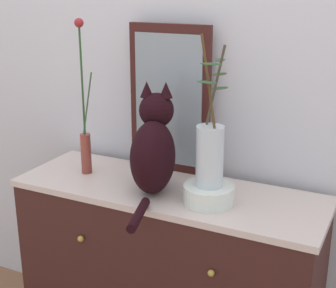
{
  "coord_description": "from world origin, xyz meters",
  "views": [
    {
      "loc": [
        0.78,
        -1.59,
        1.57
      ],
      "look_at": [
        0.0,
        0.0,
        0.99
      ],
      "focal_mm": 53.37,
      "sensor_mm": 36.0,
      "label": 1
    }
  ],
  "objects_px": {
    "sideboard": "(168,279)",
    "vase_glass_clear": "(210,152)",
    "mirror_leaning": "(169,100)",
    "vase_slim_green": "(85,133)",
    "bowl_porcelain": "(209,194)",
    "cat_sitting": "(153,149)"
  },
  "relations": [
    {
      "from": "sideboard",
      "to": "vase_glass_clear",
      "type": "bearing_deg",
      "value": -16.5
    },
    {
      "from": "mirror_leaning",
      "to": "vase_glass_clear",
      "type": "relative_size",
      "value": 1.14
    },
    {
      "from": "mirror_leaning",
      "to": "vase_slim_green",
      "type": "distance_m",
      "value": 0.37
    },
    {
      "from": "bowl_porcelain",
      "to": "vase_glass_clear",
      "type": "distance_m",
      "value": 0.16
    },
    {
      "from": "sideboard",
      "to": "vase_slim_green",
      "type": "relative_size",
      "value": 1.93
    },
    {
      "from": "vase_slim_green",
      "to": "bowl_porcelain",
      "type": "distance_m",
      "value": 0.59
    },
    {
      "from": "mirror_leaning",
      "to": "vase_glass_clear",
      "type": "bearing_deg",
      "value": -41.32
    },
    {
      "from": "cat_sitting",
      "to": "bowl_porcelain",
      "type": "xyz_separation_m",
      "value": [
        0.23,
        -0.02,
        -0.13
      ]
    },
    {
      "from": "vase_glass_clear",
      "to": "sideboard",
      "type": "bearing_deg",
      "value": 163.5
    },
    {
      "from": "mirror_leaning",
      "to": "vase_glass_clear",
      "type": "height_order",
      "value": "mirror_leaning"
    },
    {
      "from": "mirror_leaning",
      "to": "cat_sitting",
      "type": "relative_size",
      "value": 1.26
    },
    {
      "from": "bowl_porcelain",
      "to": "vase_glass_clear",
      "type": "xyz_separation_m",
      "value": [
        0.0,
        0.0,
        0.16
      ]
    },
    {
      "from": "vase_slim_green",
      "to": "vase_glass_clear",
      "type": "distance_m",
      "value": 0.57
    },
    {
      "from": "vase_glass_clear",
      "to": "vase_slim_green",
      "type": "bearing_deg",
      "value": 174.42
    },
    {
      "from": "sideboard",
      "to": "vase_glass_clear",
      "type": "relative_size",
      "value": 2.28
    },
    {
      "from": "bowl_porcelain",
      "to": "mirror_leaning",
      "type": "bearing_deg",
      "value": 138.58
    },
    {
      "from": "mirror_leaning",
      "to": "bowl_porcelain",
      "type": "bearing_deg",
      "value": -41.42
    },
    {
      "from": "mirror_leaning",
      "to": "vase_slim_green",
      "type": "height_order",
      "value": "vase_slim_green"
    },
    {
      "from": "sideboard",
      "to": "mirror_leaning",
      "type": "height_order",
      "value": "mirror_leaning"
    },
    {
      "from": "cat_sitting",
      "to": "vase_slim_green",
      "type": "relative_size",
      "value": 0.76
    },
    {
      "from": "vase_glass_clear",
      "to": "cat_sitting",
      "type": "bearing_deg",
      "value": 176.39
    },
    {
      "from": "mirror_leaning",
      "to": "bowl_porcelain",
      "type": "xyz_separation_m",
      "value": [
        0.27,
        -0.24,
        -0.27
      ]
    }
  ]
}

